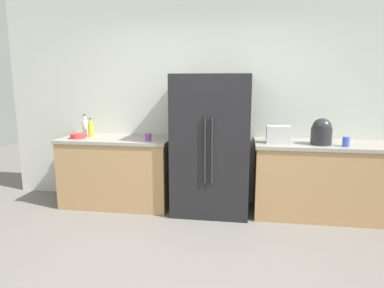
% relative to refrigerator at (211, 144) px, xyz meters
% --- Properties ---
extents(ground_plane, '(11.06, 11.06, 0.00)m').
position_rel_refrigerator_xyz_m(ground_plane, '(-0.14, -1.50, -0.85)').
color(ground_plane, slate).
extents(kitchen_back_panel, '(5.53, 0.10, 3.09)m').
position_rel_refrigerator_xyz_m(kitchen_back_panel, '(-0.14, 0.42, 0.69)').
color(kitchen_back_panel, silver).
rests_on(kitchen_back_panel, ground_plane).
extents(counter_left, '(1.43, 0.68, 0.90)m').
position_rel_refrigerator_xyz_m(counter_left, '(-1.25, 0.04, -0.40)').
color(counter_left, tan).
rests_on(counter_left, ground_plane).
extents(counter_right, '(1.60, 0.68, 0.90)m').
position_rel_refrigerator_xyz_m(counter_right, '(1.33, 0.04, -0.40)').
color(counter_right, tan).
rests_on(counter_right, ground_plane).
extents(refrigerator, '(0.93, 0.73, 1.71)m').
position_rel_refrigerator_xyz_m(refrigerator, '(0.00, 0.00, 0.00)').
color(refrigerator, black).
rests_on(refrigerator, ground_plane).
extents(toaster, '(0.28, 0.16, 0.21)m').
position_rel_refrigerator_xyz_m(toaster, '(0.80, -0.03, 0.15)').
color(toaster, silver).
rests_on(toaster, counter_right).
extents(rice_cooker, '(0.24, 0.24, 0.31)m').
position_rel_refrigerator_xyz_m(rice_cooker, '(1.28, -0.06, 0.19)').
color(rice_cooker, '#262628').
rests_on(rice_cooker, counter_right).
extents(bottle_a, '(0.07, 0.07, 0.25)m').
position_rel_refrigerator_xyz_m(bottle_a, '(-1.62, 0.10, 0.14)').
color(bottle_a, yellow).
rests_on(bottle_a, counter_left).
extents(bottle_b, '(0.08, 0.08, 0.29)m').
position_rel_refrigerator_xyz_m(bottle_b, '(-1.74, 0.18, 0.16)').
color(bottle_b, white).
rests_on(bottle_b, counter_left).
extents(cup_a, '(0.08, 0.08, 0.11)m').
position_rel_refrigerator_xyz_m(cup_a, '(1.53, -0.14, 0.10)').
color(cup_a, blue).
rests_on(cup_a, counter_right).
extents(cup_b, '(0.08, 0.08, 0.09)m').
position_rel_refrigerator_xyz_m(cup_b, '(-0.78, -0.09, 0.09)').
color(cup_b, purple).
rests_on(cup_b, counter_left).
extents(bowl_a, '(0.19, 0.19, 0.06)m').
position_rel_refrigerator_xyz_m(bowl_a, '(-1.72, -0.06, 0.08)').
color(bowl_a, red).
rests_on(bowl_a, counter_left).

